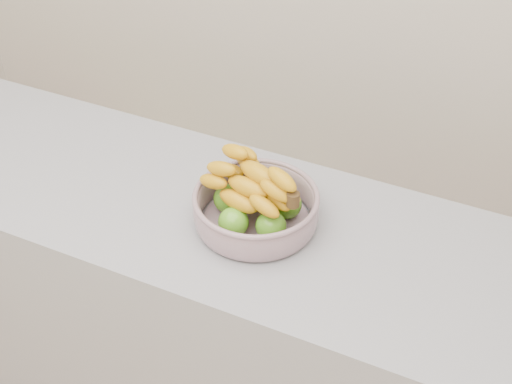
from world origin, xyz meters
TOP-DOWN VIEW (x-y plane):
  - counter at (0.00, 0.62)m, footprint 2.00×0.60m
  - fruit_bowl at (0.22, 0.62)m, footprint 0.32×0.32m

SIDE VIEW (x-z plane):
  - counter at x=0.00m, z-range 0.00..0.90m
  - fruit_bowl at x=0.22m, z-range 0.87..1.05m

